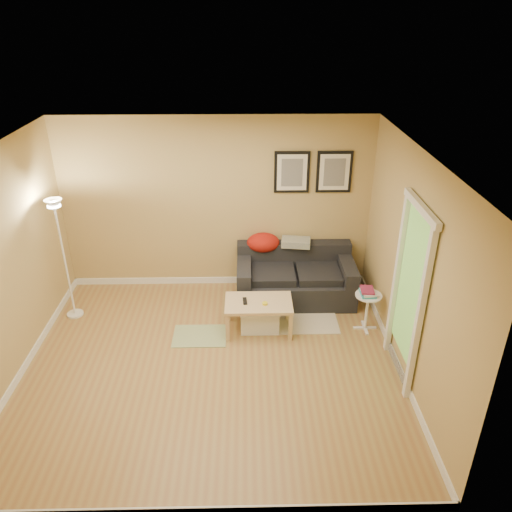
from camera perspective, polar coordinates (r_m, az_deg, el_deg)
name	(u,v)px	position (r m, az deg, el deg)	size (l,w,h in m)	color
floor	(212,365)	(6.22, -5.03, -12.32)	(4.50, 4.50, 0.00)	olive
ceiling	(202,155)	(5.00, -6.24, 11.42)	(4.50, 4.50, 0.00)	white
wall_back	(217,205)	(7.30, -4.53, 5.82)	(4.50, 4.50, 0.00)	tan
wall_front	(190,401)	(3.87, -7.60, -16.18)	(4.50, 4.50, 0.00)	tan
wall_left	(1,273)	(6.09, -27.17, -1.79)	(4.00, 4.00, 0.00)	tan
wall_right	(411,269)	(5.77, 17.33, -1.47)	(4.00, 4.00, 0.00)	tan
baseboard_back	(220,280)	(7.83, -4.20, -2.77)	(4.50, 0.02, 0.10)	white
baseboard_front	(199,511)	(4.81, -6.58, -27.03)	(4.50, 0.02, 0.10)	white
baseboard_left	(26,364)	(6.73, -24.84, -11.17)	(0.02, 4.00, 0.10)	white
baseboard_right	(396,359)	(6.43, 15.71, -11.31)	(0.02, 4.00, 0.10)	white
sofa	(295,276)	(7.29, 4.54, -2.25)	(1.70, 0.90, 0.75)	black
red_throw	(263,242)	(7.35, 0.84, 1.56)	(0.48, 0.36, 0.28)	#B12110
plaid_throw	(296,242)	(7.36, 4.60, 1.58)	(0.42, 0.26, 0.10)	#CBC176
framed_print_left	(292,172)	(7.13, 4.13, 9.56)	(0.50, 0.04, 0.60)	black
framed_print_right	(334,172)	(7.21, 8.95, 9.50)	(0.50, 0.04, 0.60)	black
area_rug	(291,317)	(7.04, 4.07, -6.94)	(1.25, 0.85, 0.01)	beige
green_runner	(200,336)	(6.69, -6.47, -9.09)	(0.70, 0.50, 0.01)	#668C4C
coffee_table	(259,316)	(6.65, 0.30, -6.88)	(0.88, 0.54, 0.44)	tan
remote_control	(245,301)	(6.53, -1.28, -5.18)	(0.05, 0.16, 0.02)	black
tape_roll	(265,304)	(6.47, 1.03, -5.47)	(0.07, 0.07, 0.03)	yellow
storage_bin	(260,318)	(6.72, 0.43, -7.08)	(0.53, 0.38, 0.32)	white
side_table	(367,312)	(6.81, 12.56, -6.27)	(0.35, 0.35, 0.53)	white
book_stack	(368,292)	(6.66, 12.69, -4.00)	(0.19, 0.25, 0.08)	teal
floor_lamp	(65,263)	(7.13, -21.02, -0.79)	(0.23, 0.23, 1.74)	white
doorway	(407,298)	(5.76, 16.91, -4.59)	(0.12, 1.01, 2.13)	white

